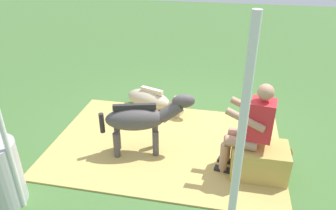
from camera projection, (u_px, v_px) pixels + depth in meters
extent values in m
plane|color=#426B33|center=(179.00, 140.00, 5.09)|extent=(24.00, 24.00, 0.00)
cube|color=tan|center=(166.00, 144.00, 4.96)|extent=(3.46, 2.38, 0.02)
cube|color=tan|center=(259.00, 161.00, 4.24)|extent=(0.73, 0.50, 0.45)
cylinder|color=tan|center=(241.00, 143.00, 4.09)|extent=(0.42, 0.20, 0.14)
cylinder|color=tan|center=(224.00, 158.00, 4.29)|extent=(0.11, 0.11, 0.45)
cube|color=black|center=(222.00, 170.00, 4.39)|extent=(0.23, 0.13, 0.06)
cylinder|color=tan|center=(243.00, 135.00, 4.26)|extent=(0.42, 0.20, 0.14)
cylinder|color=tan|center=(227.00, 150.00, 4.46)|extent=(0.11, 0.11, 0.45)
cube|color=black|center=(225.00, 161.00, 4.55)|extent=(0.23, 0.13, 0.06)
cube|color=red|center=(261.00, 120.00, 3.96)|extent=(0.34, 0.32, 0.52)
cylinder|color=tan|center=(245.00, 120.00, 3.86)|extent=(0.51, 0.17, 0.26)
cylinder|color=tan|center=(249.00, 108.00, 4.13)|extent=(0.51, 0.17, 0.26)
sphere|color=tan|center=(266.00, 92.00, 3.78)|extent=(0.20, 0.20, 0.20)
ellipsoid|color=#4C4747|center=(135.00, 119.00, 4.51)|extent=(0.89, 0.53, 0.34)
cylinder|color=#4C4747|center=(155.00, 137.00, 4.80)|extent=(0.09, 0.09, 0.41)
cylinder|color=#4C4747|center=(156.00, 144.00, 4.62)|extent=(0.09, 0.09, 0.41)
cylinder|color=#4C4747|center=(118.00, 138.00, 4.76)|extent=(0.09, 0.09, 0.41)
cylinder|color=#4C4747|center=(117.00, 146.00, 4.59)|extent=(0.09, 0.09, 0.41)
cylinder|color=#4C4747|center=(171.00, 111.00, 4.50)|extent=(0.40, 0.27, 0.33)
ellipsoid|color=#4C4747|center=(184.00, 101.00, 4.43)|extent=(0.35, 0.24, 0.20)
cube|color=#2A2727|center=(135.00, 107.00, 4.43)|extent=(0.59, 0.21, 0.08)
cylinder|color=#2A2727|center=(102.00, 123.00, 4.51)|extent=(0.07, 0.07, 0.30)
ellipsoid|color=tan|center=(149.00, 99.00, 5.94)|extent=(0.96, 0.67, 0.36)
cube|color=tan|center=(174.00, 113.00, 5.76)|extent=(0.34, 0.32, 0.10)
cylinder|color=tan|center=(175.00, 104.00, 5.66)|extent=(0.33, 0.26, 0.30)
ellipsoid|color=tan|center=(184.00, 102.00, 5.55)|extent=(0.34, 0.25, 0.20)
cube|color=beige|center=(152.00, 91.00, 5.81)|extent=(0.44, 0.22, 0.08)
cylinder|color=brown|center=(289.00, 157.00, 4.53)|extent=(0.07, 0.07, 0.19)
cone|color=brown|center=(291.00, 150.00, 4.47)|extent=(0.06, 0.06, 0.06)
cylinder|color=silver|center=(235.00, 187.00, 2.31)|extent=(0.06, 0.06, 2.52)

